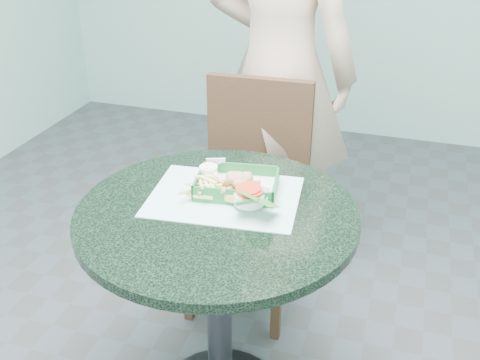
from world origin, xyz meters
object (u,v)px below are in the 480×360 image
(dining_chair, at_px, (251,181))
(sauce_ramekin, at_px, (211,174))
(diner_person, at_px, (280,23))
(food_basket, at_px, (237,192))
(crab_sandwich, at_px, (236,189))
(cafe_table, at_px, (218,264))

(dining_chair, distance_m, sauce_ramekin, 0.54)
(sauce_ramekin, bearing_deg, diner_person, 88.13)
(food_basket, height_order, sauce_ramekin, sauce_ramekin)
(crab_sandwich, bearing_deg, sauce_ramekin, 146.91)
(cafe_table, distance_m, sauce_ramekin, 0.27)
(diner_person, height_order, crab_sandwich, diner_person)
(cafe_table, bearing_deg, dining_chair, 97.07)
(sauce_ramekin, bearing_deg, food_basket, -17.44)
(cafe_table, bearing_deg, food_basket, 79.18)
(dining_chair, relative_size, diner_person, 0.42)
(food_basket, bearing_deg, cafe_table, -100.82)
(dining_chair, relative_size, food_basket, 3.89)
(dining_chair, height_order, crab_sandwich, dining_chair)
(food_basket, distance_m, sauce_ramekin, 0.10)
(diner_person, distance_m, food_basket, 0.85)
(diner_person, xyz_separation_m, food_basket, (0.07, -0.78, -0.34))
(cafe_table, height_order, sauce_ramekin, sauce_ramekin)
(dining_chair, xyz_separation_m, food_basket, (0.10, -0.50, 0.23))
(crab_sandwich, distance_m, sauce_ramekin, 0.12)
(dining_chair, distance_m, diner_person, 0.64)
(diner_person, relative_size, food_basket, 9.23)
(crab_sandwich, bearing_deg, diner_person, 95.38)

